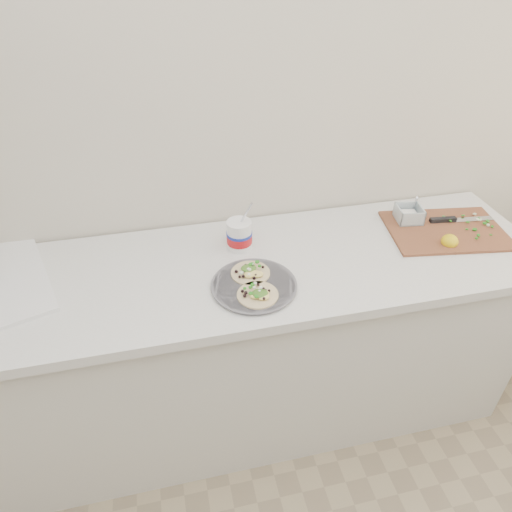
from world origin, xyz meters
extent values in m
cube|color=beige|center=(0.00, 1.73, 1.30)|extent=(3.50, 0.05, 2.60)
cube|color=silver|center=(0.00, 1.43, 0.43)|extent=(2.40, 0.62, 0.86)
cube|color=silver|center=(0.00, 1.41, 0.88)|extent=(2.44, 0.66, 0.04)
cylinder|color=#5D5C63|center=(0.06, 1.28, 0.91)|extent=(0.29, 0.29, 0.01)
cylinder|color=#5D5C63|center=(0.06, 1.28, 0.91)|extent=(0.30, 0.30, 0.00)
cylinder|color=white|center=(0.06, 1.53, 0.96)|extent=(0.10, 0.10, 0.12)
cylinder|color=red|center=(0.06, 1.53, 0.95)|extent=(0.10, 0.10, 0.04)
cylinder|color=#192D99|center=(0.06, 1.53, 0.97)|extent=(0.10, 0.10, 0.01)
cube|color=brown|center=(0.91, 1.46, 0.91)|extent=(0.51, 0.39, 0.01)
cube|color=white|center=(0.79, 1.56, 0.93)|extent=(0.07, 0.07, 0.03)
ellipsoid|color=yellow|center=(0.87, 1.36, 0.93)|extent=(0.07, 0.07, 0.06)
cube|color=silver|center=(1.06, 1.50, 0.91)|extent=(0.18, 0.05, 0.00)
cube|color=black|center=(0.93, 1.51, 0.92)|extent=(0.11, 0.03, 0.02)
camera|label=1|loc=(-0.21, 0.08, 1.94)|focal=32.00mm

